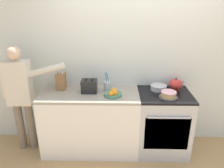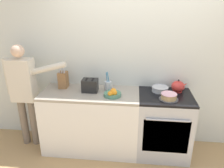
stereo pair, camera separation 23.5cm
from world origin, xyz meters
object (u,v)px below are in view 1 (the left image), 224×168
(stove_range, at_px, (162,122))
(fruit_bowl, at_px, (113,93))
(knife_block, at_px, (61,81))
(person_baker, at_px, (21,91))
(tea_kettle, at_px, (176,84))
(utensil_crock, at_px, (107,86))
(toaster, at_px, (89,86))
(layer_cake, at_px, (168,95))
(mixing_bowl, at_px, (158,87))

(stove_range, xyz_separation_m, fruit_bowl, (-0.72, -0.10, 0.50))
(stove_range, bearing_deg, knife_block, 174.59)
(stove_range, bearing_deg, person_baker, 179.95)
(tea_kettle, bearing_deg, knife_block, -179.20)
(utensil_crock, bearing_deg, fruit_bowl, -65.94)
(stove_range, bearing_deg, toaster, 177.98)
(knife_block, bearing_deg, fruit_bowl, -17.38)
(stove_range, relative_size, layer_cake, 3.70)
(knife_block, bearing_deg, tea_kettle, 0.80)
(fruit_bowl, distance_m, person_baker, 1.30)
(person_baker, bearing_deg, mixing_bowl, -8.06)
(mixing_bowl, xyz_separation_m, fruit_bowl, (-0.65, -0.23, 0.00))
(fruit_bowl, bearing_deg, knife_block, 162.62)
(layer_cake, distance_m, toaster, 1.08)
(mixing_bowl, height_order, person_baker, person_baker)
(tea_kettle, height_order, person_baker, person_baker)
(layer_cake, bearing_deg, knife_block, 170.16)
(tea_kettle, bearing_deg, utensil_crock, -175.85)
(person_baker, bearing_deg, knife_block, 2.10)
(stove_range, relative_size, person_baker, 0.58)
(fruit_bowl, xyz_separation_m, person_baker, (-1.30, 0.10, -0.02))
(stove_range, xyz_separation_m, utensil_crock, (-0.81, 0.09, 0.53))
(toaster, height_order, person_baker, person_baker)
(tea_kettle, bearing_deg, mixing_bowl, -174.47)
(mixing_bowl, distance_m, utensil_crock, 0.74)
(layer_cake, bearing_deg, utensil_crock, 165.66)
(tea_kettle, distance_m, toaster, 1.24)
(knife_block, bearing_deg, layer_cake, -9.84)
(mixing_bowl, xyz_separation_m, utensil_crock, (-0.73, -0.05, 0.04))
(stove_range, distance_m, utensil_crock, 0.97)
(layer_cake, relative_size, person_baker, 0.16)
(person_baker, bearing_deg, fruit_bowl, -16.38)
(layer_cake, xyz_separation_m, tea_kettle, (0.16, 0.28, 0.04))
(layer_cake, height_order, fruit_bowl, fruit_bowl)
(layer_cake, xyz_separation_m, toaster, (-1.07, 0.16, 0.05))
(tea_kettle, height_order, knife_block, knife_block)
(stove_range, relative_size, knife_block, 2.80)
(mixing_bowl, xyz_separation_m, toaster, (-0.98, -0.10, 0.05))
(mixing_bowl, bearing_deg, tea_kettle, 5.53)
(mixing_bowl, height_order, fruit_bowl, fruit_bowl)
(mixing_bowl, bearing_deg, stove_range, -62.51)
(stove_range, xyz_separation_m, knife_block, (-1.48, 0.14, 0.58))
(tea_kettle, relative_size, person_baker, 0.14)
(utensil_crock, xyz_separation_m, fruit_bowl, (0.08, -0.19, -0.03))
(knife_block, xyz_separation_m, utensil_crock, (0.67, -0.05, -0.05))
(tea_kettle, height_order, mixing_bowl, tea_kettle)
(fruit_bowl, bearing_deg, layer_cake, -1.77)
(mixing_bowl, height_order, toaster, toaster)
(mixing_bowl, height_order, utensil_crock, utensil_crock)
(mixing_bowl, distance_m, person_baker, 1.95)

